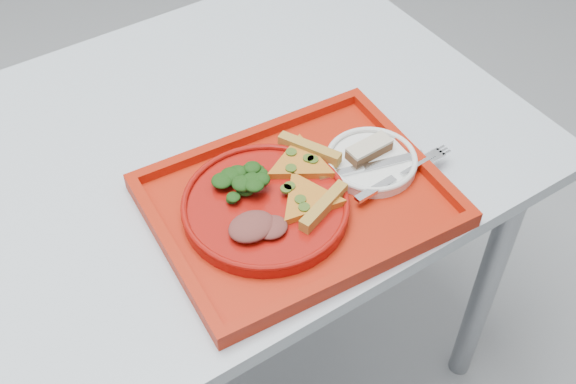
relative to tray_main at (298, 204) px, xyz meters
name	(u,v)px	position (x,y,z in m)	size (l,w,h in m)	color
table	(78,232)	(-0.30, 0.21, -0.08)	(1.60, 0.80, 0.75)	#B1BCC7
tray_main	(298,204)	(0.00, 0.00, 0.00)	(0.45, 0.35, 0.01)	#AA1C08
dinner_plate	(265,208)	(-0.05, 0.01, 0.02)	(0.26, 0.26, 0.02)	#960F0A
side_plate	(371,163)	(0.15, 0.00, 0.01)	(0.15, 0.15, 0.01)	white
pizza_slice_a	(308,198)	(0.00, -0.02, 0.03)	(0.12, 0.10, 0.02)	gold
pizza_slice_b	(301,161)	(0.04, 0.05, 0.03)	(0.12, 0.11, 0.02)	gold
salad_heap	(240,177)	(-0.07, 0.07, 0.04)	(0.08, 0.07, 0.04)	black
meat_portion	(252,226)	(-0.10, -0.03, 0.03)	(0.07, 0.06, 0.02)	brown
dessert_bar	(369,149)	(0.15, 0.01, 0.03)	(0.08, 0.03, 0.02)	#4F2D1A
knife	(372,165)	(0.14, -0.01, 0.02)	(0.18, 0.02, 0.01)	silver
fork	(401,175)	(0.16, -0.06, 0.02)	(0.18, 0.02, 0.01)	silver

